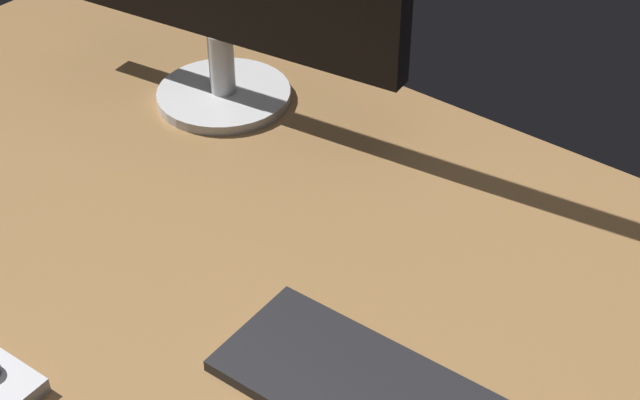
{
  "coord_description": "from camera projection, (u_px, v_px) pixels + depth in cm",
  "views": [
    {
      "loc": [
        56.83,
        -54.27,
        69.9
      ],
      "look_at": [
        7.24,
        8.22,
        8.0
      ],
      "focal_mm": 52.56,
      "sensor_mm": 36.0,
      "label": 1
    }
  ],
  "objects": [
    {
      "name": "desk",
      "position": [
        223.0,
        261.0,
        1.04
      ],
      "size": [
        140.0,
        84.0,
        2.0
      ],
      "primitive_type": "cube",
      "color": "olive",
      "rests_on": "ground"
    }
  ]
}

